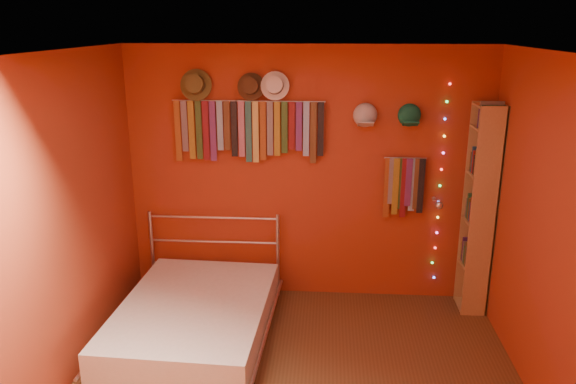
% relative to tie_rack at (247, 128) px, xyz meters
% --- Properties ---
extents(back_wall, '(3.50, 0.02, 2.50)m').
position_rel_tie_rack_xyz_m(back_wall, '(0.57, 0.07, -0.47)').
color(back_wall, maroon).
rests_on(back_wall, ground).
extents(right_wall, '(0.02, 3.50, 2.50)m').
position_rel_tie_rack_xyz_m(right_wall, '(2.32, -1.68, -0.47)').
color(right_wall, maroon).
rests_on(right_wall, ground).
extents(left_wall, '(0.02, 3.50, 2.50)m').
position_rel_tie_rack_xyz_m(left_wall, '(-1.18, -1.68, -0.47)').
color(left_wall, maroon).
rests_on(left_wall, ground).
extents(ceiling, '(3.50, 3.50, 0.02)m').
position_rel_tie_rack_xyz_m(ceiling, '(0.57, -1.68, 0.78)').
color(ceiling, white).
rests_on(ceiling, back_wall).
extents(tie_rack, '(1.45, 0.03, 0.59)m').
position_rel_tie_rack_xyz_m(tie_rack, '(0.00, 0.00, 0.00)').
color(tie_rack, silver).
rests_on(tie_rack, back_wall).
extents(small_tie_rack, '(0.40, 0.03, 0.60)m').
position_rel_tie_rack_xyz_m(small_tie_rack, '(1.50, -0.00, -0.53)').
color(small_tie_rack, silver).
rests_on(small_tie_rack, back_wall).
extents(fedora_olive, '(0.30, 0.16, 0.29)m').
position_rel_tie_rack_xyz_m(fedora_olive, '(-0.48, -0.03, 0.41)').
color(fedora_olive, brown).
rests_on(fedora_olive, back_wall).
extents(fedora_brown, '(0.26, 0.14, 0.25)m').
position_rel_tie_rack_xyz_m(fedora_brown, '(0.04, -0.03, 0.40)').
color(fedora_brown, '#482F19').
rests_on(fedora_brown, back_wall).
extents(fedora_white, '(0.27, 0.15, 0.26)m').
position_rel_tie_rack_xyz_m(fedora_white, '(0.26, -0.03, 0.41)').
color(fedora_white, white).
rests_on(fedora_white, back_wall).
extents(cap_white, '(0.20, 0.25, 0.20)m').
position_rel_tie_rack_xyz_m(cap_white, '(1.11, 0.01, 0.13)').
color(cap_white, beige).
rests_on(cap_white, back_wall).
extents(cap_green, '(0.20, 0.25, 0.20)m').
position_rel_tie_rack_xyz_m(cap_green, '(1.51, 0.01, 0.14)').
color(cap_green, '#166546').
rests_on(cap_green, back_wall).
extents(fairy_lights, '(0.05, 0.02, 1.95)m').
position_rel_tie_rack_xyz_m(fairy_lights, '(1.85, 0.03, -0.54)').
color(fairy_lights, '#FF3333').
rests_on(fairy_lights, back_wall).
extents(reading_lamp, '(0.08, 0.32, 0.09)m').
position_rel_tie_rack_xyz_m(reading_lamp, '(1.80, -0.18, -0.66)').
color(reading_lamp, silver).
rests_on(reading_lamp, back_wall).
extents(bookshelf, '(0.25, 0.34, 2.00)m').
position_rel_tie_rack_xyz_m(bookshelf, '(2.22, -0.15, -0.71)').
color(bookshelf, '#A7794B').
rests_on(bookshelf, ground).
extents(bed, '(1.39, 1.84, 0.87)m').
position_rel_tie_rack_xyz_m(bed, '(-0.36, -0.95, -1.52)').
color(bed, silver).
rests_on(bed, ground).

